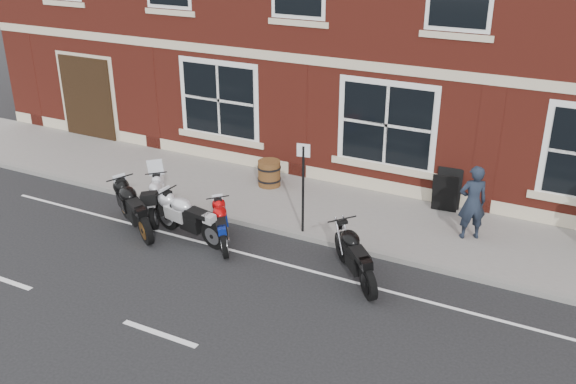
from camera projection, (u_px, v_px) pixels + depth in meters
name	position (u px, v px, depth m)	size (l,w,h in m)	color
ground	(246.00, 259.00, 13.87)	(80.00, 80.00, 0.00)	black
sidewalk	(306.00, 205.00, 16.29)	(30.00, 3.00, 0.12)	slate
kerb	(277.00, 230.00, 15.00)	(30.00, 0.16, 0.12)	slate
moto_touring_silver	(158.00, 197.00, 15.65)	(1.07, 1.71, 1.26)	black
moto_sport_red	(224.00, 223.00, 14.39)	(1.18, 1.57, 0.83)	black
moto_sport_black	(135.00, 206.00, 14.97)	(1.99, 1.36, 1.02)	black
moto_sport_silver	(190.00, 215.00, 14.58)	(2.15, 0.56, 0.98)	black
moto_naked_black	(356.00, 253.00, 12.97)	(1.56, 1.72, 0.98)	black
pedestrian_left	(473.00, 202.00, 14.20)	(0.63, 0.42, 1.74)	black
a_board_sign	(447.00, 191.00, 15.68)	(0.61, 0.41, 1.02)	black
barrel_planter	(269.00, 173.00, 17.14)	(0.63, 0.63, 0.70)	#523215
parking_sign	(303.00, 182.00, 14.33)	(0.30, 0.07, 2.14)	black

